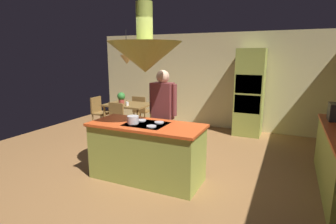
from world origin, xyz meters
The scene contains 14 objects.
ground centered at (0.00, 0.00, 0.00)m, with size 8.16×8.16×0.00m, color olive.
wall_back centered at (0.00, 3.45, 1.27)m, with size 6.80×0.10×2.55m, color beige.
kitchen_island centered at (0.00, -0.20, 0.46)m, with size 1.82×0.80×0.94m.
oven_tower centered at (1.10, 3.04, 1.06)m, with size 0.66×0.62×2.13m.
dining_table centered at (-1.70, 1.90, 0.65)m, with size 1.10×0.81×0.76m.
person_at_island centered at (-0.03, 0.47, 0.99)m, with size 0.53×0.23×1.72m.
range_hood centered at (0.00, -0.20, 1.97)m, with size 1.10×1.10×1.00m.
pendant_light_over_table centered at (-1.70, 1.90, 1.86)m, with size 0.32×0.32×0.82m.
chair_facing_island centered at (-1.70, 1.28, 0.50)m, with size 0.40×0.40×0.87m.
chair_by_back_wall centered at (-1.70, 2.52, 0.50)m, with size 0.40×0.40×0.87m.
chair_at_corner centered at (-2.63, 1.90, 0.50)m, with size 0.40×0.40×0.87m.
potted_plant_on_table centered at (-1.84, 1.81, 0.93)m, with size 0.20×0.20×0.30m.
cup_on_table centered at (-1.59, 1.70, 0.81)m, with size 0.07×0.07×0.09m, color white.
cooking_pot_on_cooktop centered at (-0.16, -0.33, 1.00)m, with size 0.18×0.18×0.12m, color #B2B2B7.
Camera 1 is at (2.00, -3.74, 1.97)m, focal length 28.58 mm.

